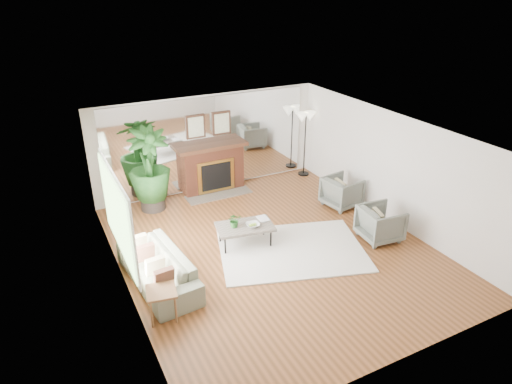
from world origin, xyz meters
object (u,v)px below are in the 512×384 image
coffee_table (245,227)px  side_table (162,295)px  armchair_front (380,223)px  floor_lamp (306,122)px  potted_ficus (149,167)px  sofa (158,268)px  fireplace (213,167)px  armchair_back (342,192)px

coffee_table → side_table: bearing=-147.0°
armchair_front → floor_lamp: 3.97m
side_table → potted_ficus: bearing=76.7°
armchair_front → floor_lamp: floor_lamp is taller
sofa → potted_ficus: (0.73, 2.98, 0.77)m
coffee_table → armchair_front: 2.89m
fireplace → side_table: (-2.65, -4.26, -0.20)m
side_table → floor_lamp: size_ratio=0.31×
armchair_back → potted_ficus: (-4.18, 1.94, 0.71)m
sofa → coffee_table: bearing=97.5°
armchair_back → floor_lamp: (0.24, 2.10, 1.18)m
sofa → armchair_back: (4.91, 1.04, 0.05)m
sofa → armchair_front: size_ratio=2.66×
fireplace → side_table: size_ratio=3.65×
coffee_table → side_table: 2.62m
coffee_table → potted_ficus: size_ratio=0.62×
coffee_table → fireplace: bearing=80.9°
fireplace → side_table: fireplace is taller
fireplace → coffee_table: size_ratio=1.62×
armchair_front → coffee_table: bearing=73.9°
fireplace → potted_ficus: 1.80m
armchair_back → armchair_front: armchair_front is taller
floor_lamp → fireplace: bearing=176.6°
potted_ficus → floor_lamp: bearing=2.0°
coffee_table → armchair_back: 2.97m
sofa → potted_ficus: potted_ficus is taller
potted_ficus → fireplace: bearing=10.4°
coffee_table → side_table: side_table is taller
fireplace → potted_ficus: bearing=-169.6°
fireplace → floor_lamp: 2.85m
coffee_table → sofa: bearing=-167.0°
armchair_back → fireplace: bearing=39.2°
floor_lamp → sofa: bearing=-148.6°
fireplace → potted_ficus: size_ratio=1.01×
fireplace → armchair_front: (2.23, -3.92, -0.29)m
floor_lamp → potted_ficus: bearing=-178.0°
fireplace → floor_lamp: (2.70, -0.16, 0.89)m
armchair_front → potted_ficus: size_ratio=0.40×
coffee_table → armchair_front: (2.68, -1.08, -0.05)m
coffee_table → potted_ficus: 2.90m
armchair_front → side_table: size_ratio=1.47×
fireplace → coffee_table: (-0.46, -2.84, -0.23)m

